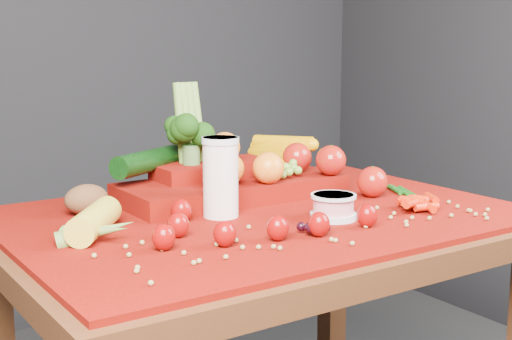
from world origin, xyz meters
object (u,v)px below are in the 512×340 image
table (261,260)px  yogurt_bowl (333,206)px  produce_mound (237,172)px  milk_glass (221,174)px

table → yogurt_bowl: bearing=-56.4°
produce_mound → table: bearing=-104.0°
yogurt_bowl → produce_mound: bearing=99.6°
table → milk_glass: milk_glass is taller
yogurt_bowl → produce_mound: produce_mound is taller
milk_glass → yogurt_bowl: milk_glass is taller
milk_glass → yogurt_bowl: bearing=-39.4°
table → milk_glass: 0.22m
table → yogurt_bowl: size_ratio=11.58×
milk_glass → yogurt_bowl: size_ratio=1.75×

